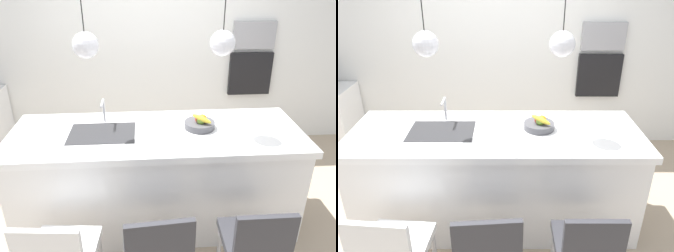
# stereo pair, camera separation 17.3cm
# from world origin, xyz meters

# --- Properties ---
(floor) EXTENTS (6.60, 6.60, 0.00)m
(floor) POSITION_xyz_m (0.00, 0.00, 0.00)
(floor) COLOR tan
(floor) RESTS_ON ground
(back_wall) EXTENTS (6.00, 0.10, 2.60)m
(back_wall) POSITION_xyz_m (0.00, 1.65, 1.30)
(back_wall) COLOR white
(back_wall) RESTS_ON ground
(kitchen_island) EXTENTS (2.53, 0.90, 0.95)m
(kitchen_island) POSITION_xyz_m (0.00, 0.00, 0.48)
(kitchen_island) COLOR white
(kitchen_island) RESTS_ON ground
(sink_basin) EXTENTS (0.56, 0.40, 0.02)m
(sink_basin) POSITION_xyz_m (-0.47, 0.00, 0.94)
(sink_basin) COLOR #2D2D30
(sink_basin) RESTS_ON kitchen_island
(faucet) EXTENTS (0.02, 0.17, 0.22)m
(faucet) POSITION_xyz_m (-0.47, 0.21, 1.09)
(faucet) COLOR silver
(faucet) RESTS_ON kitchen_island
(fruit_bowl) EXTENTS (0.27, 0.27, 0.16)m
(fruit_bowl) POSITION_xyz_m (0.39, 0.04, 1.00)
(fruit_bowl) COLOR #4C4C51
(fruit_bowl) RESTS_ON kitchen_island
(microwave) EXTENTS (0.54, 0.08, 0.34)m
(microwave) POSITION_xyz_m (1.30, 1.58, 1.47)
(microwave) COLOR #9E9EA3
(microwave) RESTS_ON back_wall
(oven) EXTENTS (0.56, 0.08, 0.56)m
(oven) POSITION_xyz_m (1.30, 1.58, 0.97)
(oven) COLOR black
(oven) RESTS_ON back_wall
(chair_near) EXTENTS (0.49, 0.51, 0.85)m
(chair_near) POSITION_xyz_m (-0.69, -0.89, 0.49)
(chair_near) COLOR white
(chair_near) RESTS_ON ground
(chair_middle) EXTENTS (0.49, 0.48, 0.86)m
(chair_middle) POSITION_xyz_m (-0.03, -0.89, 0.49)
(chair_middle) COLOR #333338
(chair_middle) RESTS_ON ground
(chair_far) EXTENTS (0.42, 0.45, 0.87)m
(chair_far) POSITION_xyz_m (0.64, -0.89, 0.50)
(chair_far) COLOR #333338
(chair_far) RESTS_ON ground
(pendant_light_left) EXTENTS (0.20, 0.20, 0.80)m
(pendant_light_left) POSITION_xyz_m (-0.53, 0.00, 1.70)
(pendant_light_left) COLOR silver
(pendant_light_right) EXTENTS (0.20, 0.20, 0.80)m
(pendant_light_right) POSITION_xyz_m (0.53, 0.00, 1.70)
(pendant_light_right) COLOR silver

